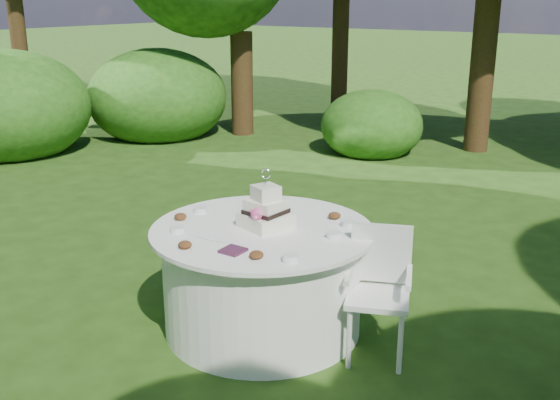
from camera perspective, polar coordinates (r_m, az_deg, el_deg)
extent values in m
plane|color=#233E11|center=(4.87, -1.49, -11.00)|extent=(80.00, 80.00, 0.00)
cube|color=#481E39|center=(4.14, -4.11, -4.41)|extent=(0.14, 0.14, 0.02)
ellipsoid|color=white|center=(4.40, -6.53, -3.19)|extent=(0.48, 0.07, 0.01)
cylinder|color=white|center=(4.70, -1.53, -7.04)|extent=(1.40, 1.40, 0.74)
cylinder|color=white|center=(4.56, -1.57, -2.63)|extent=(1.56, 1.56, 0.03)
cube|color=white|center=(4.56, -1.23, -1.76)|extent=(0.38, 0.38, 0.10)
cube|color=silver|center=(4.52, -1.23, -0.56)|extent=(0.25, 0.25, 0.10)
cube|color=white|center=(4.49, -1.24, 0.65)|extent=(0.21, 0.21, 0.10)
cube|color=black|center=(4.53, -1.23, -0.98)|extent=(0.27, 0.27, 0.03)
sphere|color=#E6438F|center=(4.41, -2.05, -1.25)|extent=(0.08, 0.08, 0.08)
cylinder|color=silver|center=(4.47, -1.25, 1.57)|extent=(0.01, 0.01, 0.05)
torus|color=silver|center=(4.46, -1.25, 2.31)|extent=(0.07, 0.02, 0.07)
cube|color=white|center=(4.34, 8.51, -8.40)|extent=(0.52, 0.52, 0.04)
cube|color=silver|center=(4.41, 8.81, -4.58)|extent=(0.39, 0.19, 0.40)
cylinder|color=silver|center=(4.31, 6.03, -11.92)|extent=(0.03, 0.03, 0.42)
cylinder|color=silver|center=(4.30, 10.43, -12.23)|extent=(0.03, 0.03, 0.42)
cylinder|color=white|center=(4.60, 6.47, -9.97)|extent=(0.03, 0.03, 0.42)
cylinder|color=white|center=(4.59, 10.57, -10.25)|extent=(0.03, 0.03, 0.42)
cube|color=white|center=(4.29, 6.05, -6.29)|extent=(0.17, 0.35, 0.03)
cube|color=white|center=(4.27, 11.17, -6.63)|extent=(0.17, 0.35, 0.03)
cylinder|color=white|center=(4.52, -8.91, -2.56)|extent=(0.10, 0.10, 0.04)
cylinder|color=white|center=(4.60, 5.98, -2.08)|extent=(0.10, 0.10, 0.04)
cylinder|color=white|center=(4.90, -6.97, -0.88)|extent=(0.10, 0.10, 0.04)
cylinder|color=white|center=(5.06, -1.16, -0.14)|extent=(0.10, 0.10, 0.04)
cylinder|color=white|center=(3.99, 0.89, -5.07)|extent=(0.10, 0.10, 0.04)
cylinder|color=white|center=(4.37, 4.70, -3.07)|extent=(0.10, 0.10, 0.04)
ellipsoid|color=#562D16|center=(4.76, -8.66, -1.44)|extent=(0.09, 0.09, 0.05)
ellipsoid|color=#562D16|center=(4.74, 4.78, -1.36)|extent=(0.09, 0.09, 0.05)
ellipsoid|color=#562D16|center=(4.03, -2.07, -4.79)|extent=(0.09, 0.09, 0.05)
ellipsoid|color=#562D16|center=(4.23, -8.27, -3.88)|extent=(0.09, 0.09, 0.05)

